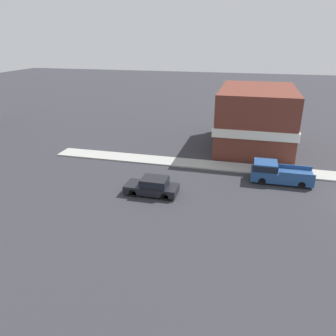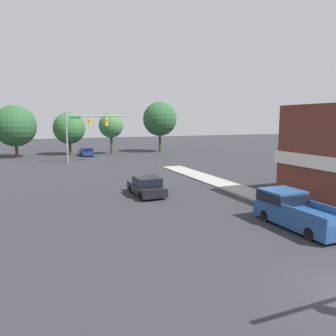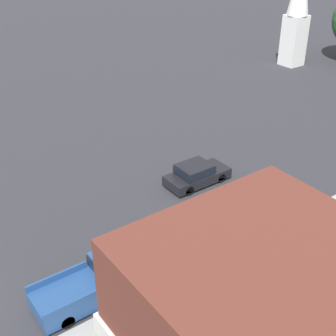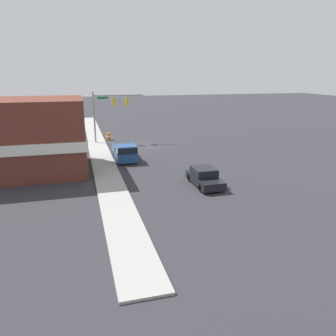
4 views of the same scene
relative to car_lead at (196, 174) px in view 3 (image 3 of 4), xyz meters
name	(u,v)px [view 3 (image 3 of 4)]	position (x,y,z in m)	size (l,w,h in m)	color
car_lead	(196,174)	(0.00, 0.00, 0.00)	(1.93, 4.41, 1.47)	black
pickup_truck_parked	(99,279)	(5.21, -10.07, 0.14)	(2.13, 5.37, 1.83)	black
church_steeple	(298,6)	(-14.18, 25.55, 5.77)	(2.39, 2.39, 12.48)	white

